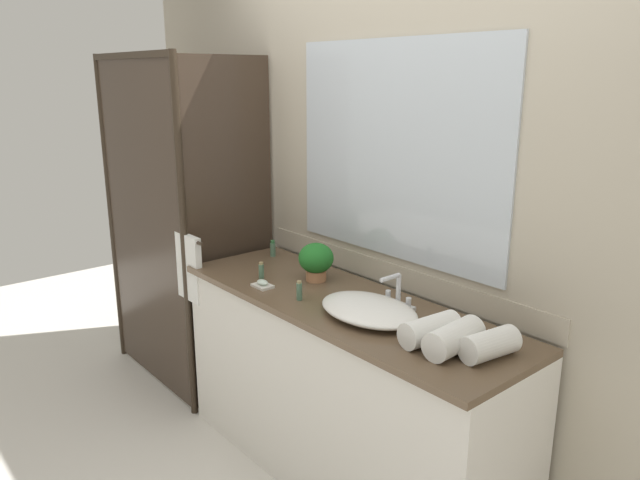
% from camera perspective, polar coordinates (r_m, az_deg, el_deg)
% --- Properties ---
extents(ground_plane, '(8.00, 8.00, 0.00)m').
position_cam_1_polar(ground_plane, '(3.15, 1.89, -21.18)').
color(ground_plane, silver).
extents(wall_back_with_mirror, '(4.40, 0.06, 2.60)m').
position_cam_1_polar(wall_back_with_mirror, '(2.83, 7.31, 3.60)').
color(wall_back_with_mirror, '#B2A893').
rests_on(wall_back_with_mirror, ground_plane).
extents(vanity_cabinet, '(1.80, 0.58, 0.90)m').
position_cam_1_polar(vanity_cabinet, '(2.91, 2.11, -13.97)').
color(vanity_cabinet, silver).
rests_on(vanity_cabinet, ground_plane).
extents(shower_enclosure, '(1.20, 0.59, 2.00)m').
position_cam_1_polar(shower_enclosure, '(3.59, -13.98, 1.12)').
color(shower_enclosure, '#2D2319').
rests_on(shower_enclosure, ground_plane).
extents(sink_basin, '(0.46, 0.32, 0.07)m').
position_cam_1_polar(sink_basin, '(2.53, 4.62, -6.56)').
color(sink_basin, white).
rests_on(sink_basin, vanity_cabinet).
extents(faucet, '(0.17, 0.13, 0.16)m').
position_cam_1_polar(faucet, '(2.64, 7.29, -5.30)').
color(faucet, silver).
rests_on(faucet, vanity_cabinet).
extents(potted_plant, '(0.17, 0.17, 0.19)m').
position_cam_1_polar(potted_plant, '(2.94, -0.38, -1.89)').
color(potted_plant, '#B77A51').
rests_on(potted_plant, vanity_cabinet).
extents(soap_dish, '(0.10, 0.07, 0.04)m').
position_cam_1_polar(soap_dish, '(2.89, -5.46, -4.19)').
color(soap_dish, silver).
rests_on(soap_dish, vanity_cabinet).
extents(amenity_bottle_lotion, '(0.03, 0.03, 0.08)m').
position_cam_1_polar(amenity_bottle_lotion, '(3.00, -5.58, -2.90)').
color(amenity_bottle_lotion, '#4C7056').
rests_on(amenity_bottle_lotion, vanity_cabinet).
extents(amenity_bottle_conditioner, '(0.03, 0.03, 0.09)m').
position_cam_1_polar(amenity_bottle_conditioner, '(2.71, -1.97, -4.83)').
color(amenity_bottle_conditioner, '#4C7056').
rests_on(amenity_bottle_conditioner, vanity_cabinet).
extents(amenity_bottle_shampoo, '(0.03, 0.03, 0.09)m').
position_cam_1_polar(amenity_bottle_shampoo, '(3.36, -4.49, -0.83)').
color(amenity_bottle_shampoo, '#4C7056').
rests_on(amenity_bottle_shampoo, vanity_cabinet).
extents(rolled_towel_near_edge, '(0.14, 0.23, 0.10)m').
position_cam_1_polar(rolled_towel_near_edge, '(2.25, 15.78, -9.51)').
color(rolled_towel_near_edge, white).
rests_on(rolled_towel_near_edge, vanity_cabinet).
extents(rolled_towel_middle, '(0.13, 0.25, 0.11)m').
position_cam_1_polar(rolled_towel_middle, '(2.26, 12.57, -9.07)').
color(rolled_towel_middle, white).
rests_on(rolled_towel_middle, vanity_cabinet).
extents(rolled_towel_far_edge, '(0.13, 0.25, 0.10)m').
position_cam_1_polar(rolled_towel_far_edge, '(2.32, 10.38, -8.36)').
color(rolled_towel_far_edge, white).
rests_on(rolled_towel_far_edge, vanity_cabinet).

